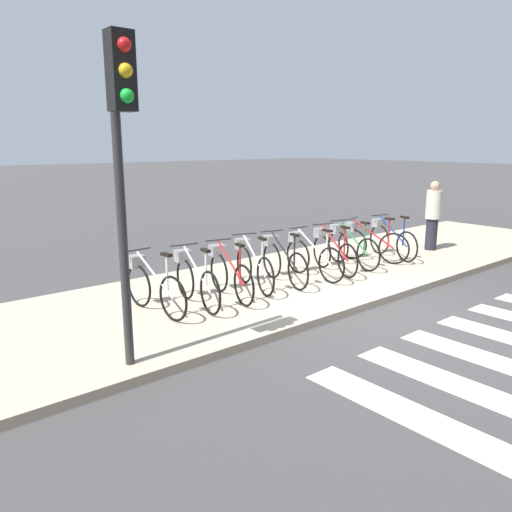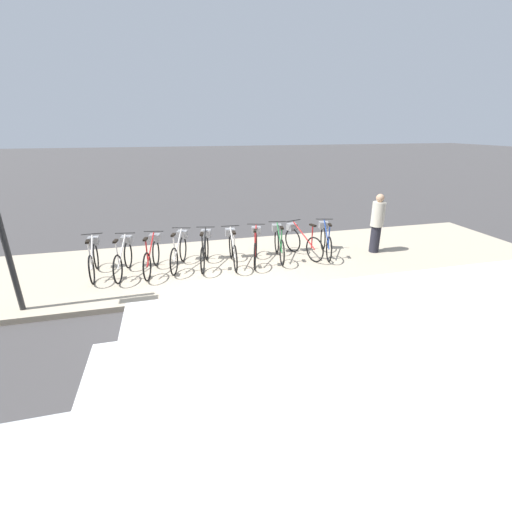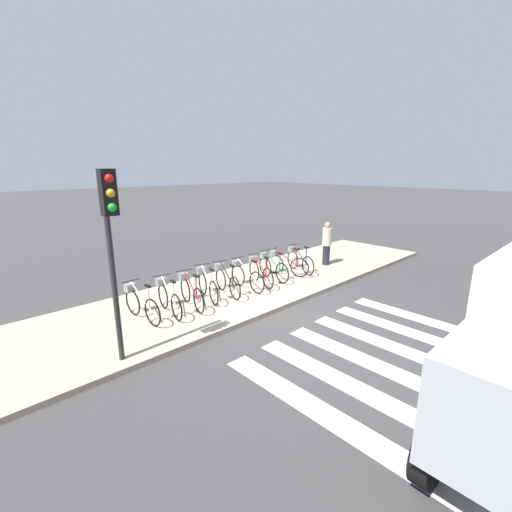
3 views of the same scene
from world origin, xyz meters
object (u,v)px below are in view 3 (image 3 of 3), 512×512
object	(u,v)px
parked_bicycle_0	(140,302)
parked_bicycle_3	(207,283)
parked_bicycle_1	(168,296)
parked_bicycle_5	(245,275)
parked_bicycle_7	(272,266)
parked_bicycle_4	(226,279)
pedestrian	(327,243)
parked_bicycle_9	(299,259)
parked_bicycle_2	(190,290)
parked_bicycle_6	(259,271)
parked_bicycle_8	(284,262)
traffic_light	(110,229)

from	to	relation	value
parked_bicycle_0	parked_bicycle_3	xyz separation A→B (m)	(1.93, 0.03, 0.00)
parked_bicycle_1	parked_bicycle_5	size ratio (longest dim) A/B	0.99
parked_bicycle_3	parked_bicycle_7	size ratio (longest dim) A/B	0.98
parked_bicycle_4	pedestrian	xyz separation A→B (m)	(4.59, -0.16, 0.41)
parked_bicycle_1	parked_bicycle_9	size ratio (longest dim) A/B	1.02
parked_bicycle_0	parked_bicycle_3	bearing A→B (deg)	1.01
parked_bicycle_2	parked_bicycle_3	size ratio (longest dim) A/B	1.02
parked_bicycle_6	parked_bicycle_8	xyz separation A→B (m)	(1.26, 0.10, 0.00)
traffic_light	parked_bicycle_4	bearing A→B (deg)	22.45
parked_bicycle_3	parked_bicycle_7	world-z (taller)	same
parked_bicycle_0	pedestrian	bearing A→B (deg)	-1.69
parked_bicycle_5	parked_bicycle_2	bearing A→B (deg)	-179.39
parked_bicycle_4	parked_bicycle_5	xyz separation A→B (m)	(0.67, -0.06, 0.00)
parked_bicycle_9	parked_bicycle_5	bearing A→B (deg)	-178.70
parked_bicycle_9	pedestrian	size ratio (longest dim) A/B	0.94
parked_bicycle_9	parked_bicycle_2	bearing A→B (deg)	-179.00
parked_bicycle_1	pedestrian	xyz separation A→B (m)	(6.46, -0.09, 0.41)
parked_bicycle_0	parked_bicycle_2	bearing A→B (deg)	-5.67
parked_bicycle_4	traffic_light	world-z (taller)	traffic_light
parked_bicycle_8	pedestrian	distance (m)	2.11
parked_bicycle_9	traffic_light	distance (m)	7.26
parked_bicycle_4	parked_bicycle_7	world-z (taller)	same
pedestrian	parked_bicycle_8	bearing A→B (deg)	173.96
parked_bicycle_4	parked_bicycle_0	bearing A→B (deg)	178.87
parked_bicycle_6	parked_bicycle_3	bearing A→B (deg)	176.11
pedestrian	traffic_light	size ratio (longest dim) A/B	0.46
parked_bicycle_0	parked_bicycle_7	size ratio (longest dim) A/B	1.01
parked_bicycle_1	traffic_light	distance (m)	3.05
parked_bicycle_7	pedestrian	size ratio (longest dim) A/B	0.96
parked_bicycle_2	parked_bicycle_8	distance (m)	3.77
parked_bicycle_0	parked_bicycle_8	world-z (taller)	same
parked_bicycle_3	parked_bicycle_1	bearing A→B (deg)	-173.26
parked_bicycle_7	pedestrian	world-z (taller)	pedestrian
parked_bicycle_2	parked_bicycle_5	world-z (taller)	same
traffic_light	parked_bicycle_1	bearing A→B (deg)	39.52
parked_bicycle_5	parked_bicycle_1	bearing A→B (deg)	-179.84
parked_bicycle_0	parked_bicycle_1	distance (m)	0.68
parked_bicycle_1	parked_bicycle_5	distance (m)	2.54
parked_bicycle_2	traffic_light	size ratio (longest dim) A/B	0.44
parked_bicycle_4	parked_bicycle_9	distance (m)	3.20
parked_bicycle_7	parked_bicycle_9	xyz separation A→B (m)	(1.29, -0.05, 0.00)
parked_bicycle_5	parked_bicycle_8	distance (m)	1.86
parked_bicycle_0	parked_bicycle_4	world-z (taller)	same
parked_bicycle_8	traffic_light	size ratio (longest dim) A/B	0.42
parked_bicycle_7	parked_bicycle_0	bearing A→B (deg)	-179.98
parked_bicycle_3	parked_bicycle_7	xyz separation A→B (m)	(2.52, -0.03, 0.00)
parked_bicycle_3	parked_bicycle_6	bearing A→B (deg)	-3.89
parked_bicycle_2	traffic_light	xyz separation A→B (m)	(-2.35, -1.41, 2.08)
parked_bicycle_1	parked_bicycle_3	world-z (taller)	same
parked_bicycle_7	parked_bicycle_5	bearing A→B (deg)	-174.93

